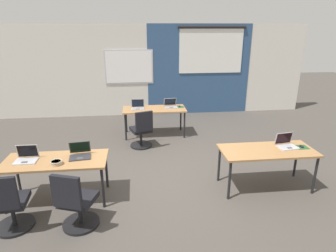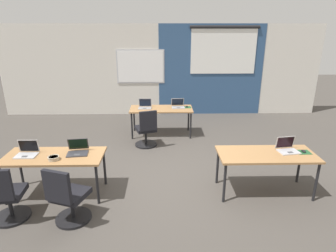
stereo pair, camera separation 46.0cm
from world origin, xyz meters
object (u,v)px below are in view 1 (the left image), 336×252
at_px(mouse_near_right_end, 301,146).
at_px(laptop_near_left_inner, 80,154).
at_px(laptop_near_left_end, 26,158).
at_px(chair_far_left, 142,132).
at_px(chair_near_left_end, 9,207).
at_px(mouse_far_right, 179,106).
at_px(desk_near_right, 267,153).
at_px(laptop_far_right, 171,105).
at_px(snack_bowl, 56,162).
at_px(desk_far_center, 154,111).
at_px(laptop_near_right_end, 286,144).
at_px(desk_near_left, 56,163).
at_px(chair_near_left_inner, 76,205).
at_px(laptop_far_left, 138,107).

bearing_deg(mouse_near_right_end, laptop_near_left_inner, 179.21).
height_order(mouse_near_right_end, laptop_near_left_end, laptop_near_left_end).
distance_m(chair_far_left, chair_near_left_end, 3.31).
xyz_separation_m(chair_far_left, laptop_near_left_inner, (-1.03, -1.94, 0.39)).
bearing_deg(mouse_far_right, desk_near_right, -69.34).
height_order(laptop_far_right, snack_bowl, laptop_far_right).
distance_m(desk_far_center, mouse_near_right_end, 3.65).
bearing_deg(laptop_near_left_end, desk_near_right, -0.17).
relative_size(laptop_near_right_end, snack_bowl, 2.06).
bearing_deg(laptop_near_left_end, mouse_far_right, 45.20).
bearing_deg(chair_far_left, desk_near_right, 117.92).
height_order(laptop_near_left_end, snack_bowl, laptop_near_left_end).
bearing_deg(laptop_near_left_end, snack_bowl, -21.15).
bearing_deg(laptop_near_left_inner, desk_near_left, -174.40).
bearing_deg(chair_near_left_inner, desk_far_center, -91.51).
height_order(chair_near_left_end, chair_near_left_inner, same).
xyz_separation_m(mouse_near_right_end, laptop_far_right, (-1.94, 2.85, 0.03)).
relative_size(laptop_near_left_end, laptop_near_left_inner, 0.91).
height_order(desk_far_center, laptop_near_right_end, laptop_near_right_end).
distance_m(chair_near_left_end, laptop_near_left_inner, 1.22).
bearing_deg(laptop_far_right, desk_near_left, -130.72).
xyz_separation_m(desk_far_center, chair_far_left, (-0.35, -0.78, -0.28)).
bearing_deg(snack_bowl, laptop_near_left_inner, 39.31).
distance_m(desk_near_left, chair_near_left_inner, 0.91).
xyz_separation_m(mouse_near_right_end, laptop_near_left_end, (-4.56, -0.01, 0.03)).
bearing_deg(chair_near_left_inner, laptop_near_right_end, -147.34).
height_order(desk_near_right, mouse_far_right, mouse_far_right).
bearing_deg(chair_near_left_inner, chair_near_left_end, 15.74).
bearing_deg(snack_bowl, laptop_far_right, 55.19).
bearing_deg(laptop_near_right_end, laptop_near_left_inner, 171.56).
distance_m(desk_near_right, laptop_near_right_end, 0.40).
relative_size(desk_near_right, laptop_near_left_inner, 4.39).
bearing_deg(laptop_near_left_inner, mouse_far_right, 46.81).
bearing_deg(desk_near_right, laptop_near_left_inner, 178.49).
bearing_deg(snack_bowl, chair_near_left_end, -134.60).
relative_size(desk_near_right, laptop_far_right, 4.58).
distance_m(desk_far_center, chair_near_left_end, 4.16).
distance_m(chair_near_left_inner, snack_bowl, 0.79).
xyz_separation_m(laptop_near_right_end, laptop_near_left_end, (-4.31, -0.06, 0.00)).
relative_size(desk_near_left, chair_near_left_inner, 1.74).
bearing_deg(desk_near_left, laptop_near_right_end, 1.26).
bearing_deg(chair_near_left_inner, laptop_far_left, -85.26).
bearing_deg(laptop_far_left, desk_near_left, -113.68).
xyz_separation_m(chair_near_left_inner, snack_bowl, (-0.36, 0.59, 0.38)).
relative_size(mouse_near_right_end, laptop_near_left_inner, 0.29).
xyz_separation_m(desk_far_center, laptop_near_left_inner, (-1.38, -2.72, 0.11)).
bearing_deg(laptop_near_left_end, laptop_far_left, 57.98).
bearing_deg(chair_far_left, laptop_near_left_inner, 43.76).
bearing_deg(desk_near_left, chair_near_left_inner, -60.71).
relative_size(laptop_far_right, laptop_near_left_inner, 0.96).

